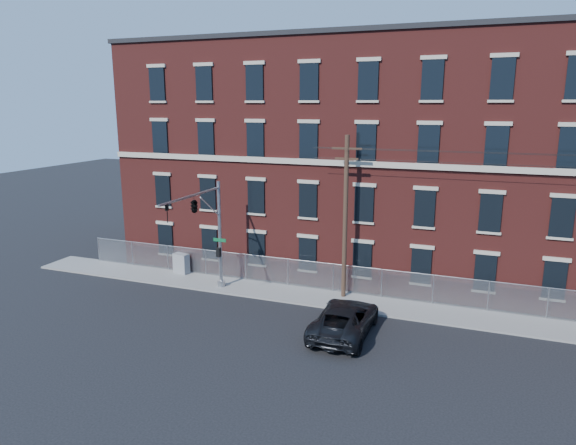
# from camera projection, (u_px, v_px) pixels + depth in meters

# --- Properties ---
(ground) EXTENTS (140.00, 140.00, 0.00)m
(ground) POSITION_uv_depth(u_px,v_px,m) (281.00, 328.00, 27.92)
(ground) COLOR black
(ground) RESTS_ON ground
(sidewalk) EXTENTS (65.00, 3.00, 0.12)m
(sidewalk) POSITION_uv_depth(u_px,v_px,m) (517.00, 324.00, 28.34)
(sidewalk) COLOR gray
(sidewalk) RESTS_ON ground
(mill_building) EXTENTS (55.30, 14.32, 16.30)m
(mill_building) POSITION_uv_depth(u_px,v_px,m) (522.00, 161.00, 34.68)
(mill_building) COLOR maroon
(mill_building) RESTS_ON ground
(chain_link_fence) EXTENTS (59.06, 0.06, 1.85)m
(chain_link_fence) POSITION_uv_depth(u_px,v_px,m) (518.00, 299.00, 29.30)
(chain_link_fence) COLOR #A5A8AD
(chain_link_fence) RESTS_ON ground
(traffic_signal_mast) EXTENTS (0.90, 6.75, 7.00)m
(traffic_signal_mast) POSITION_uv_depth(u_px,v_px,m) (201.00, 215.00, 30.78)
(traffic_signal_mast) COLOR #9EA0A5
(traffic_signal_mast) RESTS_ON ground
(utility_pole_near) EXTENTS (1.80, 0.28, 10.00)m
(utility_pole_near) POSITION_uv_depth(u_px,v_px,m) (345.00, 215.00, 31.15)
(utility_pole_near) COLOR #3F2A1F
(utility_pole_near) RESTS_ON ground
(pickup_truck) EXTENTS (2.79, 6.01, 1.67)m
(pickup_truck) POSITION_uv_depth(u_px,v_px,m) (344.00, 319.00, 27.11)
(pickup_truck) COLOR black
(pickup_truck) RESTS_ON ground
(utility_cabinet) EXTENTS (1.23, 0.79, 1.42)m
(utility_cabinet) POSITION_uv_depth(u_px,v_px,m) (181.00, 263.00, 36.61)
(utility_cabinet) COLOR gray
(utility_cabinet) RESTS_ON sidewalk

